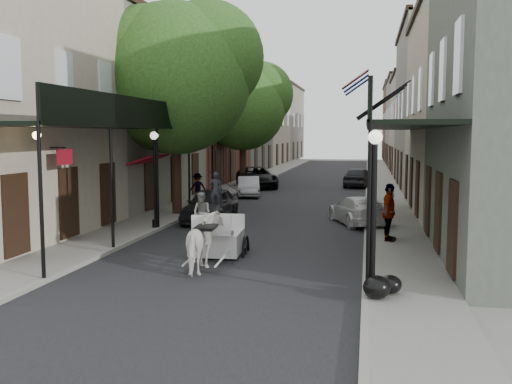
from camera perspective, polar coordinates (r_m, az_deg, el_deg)
The scene contains 24 objects.
ground at distance 15.73m, azimuth -3.81°, elevation -7.94°, with size 140.00×140.00×0.00m, color gray.
road at distance 35.18m, azimuth 4.58°, elevation -0.27°, with size 8.00×90.00×0.01m, color black.
sidewalk_left at distance 36.08m, azimuth -3.33°, elevation -0.02°, with size 2.20×90.00×0.12m, color gray.
sidewalk_right at distance 34.97m, azimuth 12.75°, elevation -0.34°, with size 2.20×90.00×0.12m, color gray.
building_row_left at distance 46.50m, azimuth -4.61°, elevation 7.69°, with size 5.00×80.00×10.50m, color #B7A993.
building_row_right at distance 45.02m, azimuth 17.16°, elevation 7.51°, with size 5.00×80.00×10.50m, color gray.
gallery_left at distance 23.43m, azimuth -10.88°, elevation 6.50°, with size 2.20×18.05×4.88m.
gallery_right at distance 21.75m, azimuth 13.40°, elevation 6.50°, with size 2.20×18.05×4.88m.
tree_near at distance 26.37m, azimuth -7.11°, elevation 11.78°, with size 7.31×6.80×9.63m.
tree_far at distance 39.84m, azimuth -0.80°, elevation 8.86°, with size 6.45×6.00×8.61m.
lamppost_right_near at distance 12.87m, azimuth 11.69°, elevation -1.84°, with size 0.32×0.32×3.71m.
lamppost_left at distance 22.32m, azimuth -10.08°, elevation 1.41°, with size 0.32×0.32×3.71m.
lamppost_right_far at distance 32.80m, azimuth 11.35°, elevation 2.77°, with size 0.32×0.32×3.71m.
horse at distance 15.62m, azimuth -5.13°, elevation -5.08°, with size 0.85×1.87×1.58m, color white.
carriage at distance 17.95m, azimuth -3.46°, elevation -2.87°, with size 1.74×2.41×2.64m.
pedestrian_walking at distance 21.49m, azimuth -5.44°, elevation -2.10°, with size 0.76×0.59×1.56m, color #A7A69D.
pedestrian_sidewalk_left at distance 30.88m, azimuth -5.86°, elevation 0.49°, with size 0.97×0.56×1.51m, color gray.
pedestrian_sidewalk_right at distance 19.79m, azimuth 13.16°, elevation -1.99°, with size 1.15×0.48×1.96m, color gray.
car_left_near at distance 24.39m, azimuth -4.57°, elevation -1.29°, with size 1.71×4.24×1.45m, color black.
car_left_mid at distance 34.10m, azimuth -0.74°, elevation 0.55°, with size 1.25×3.59×1.18m, color #A5A5AA.
car_left_far at distance 39.60m, azimuth 0.07°, elevation 1.48°, with size 2.42×5.24×1.46m, color black.
car_right_near at distance 23.97m, azimuth 10.17°, elevation -1.81°, with size 1.65×4.05×1.18m, color silver.
car_right_far at distance 40.79m, azimuth 10.17°, elevation 1.50°, with size 1.68×4.17×1.42m, color black.
trash_bags at distance 13.18m, azimuth 12.48°, elevation -9.17°, with size 0.87×1.02×0.52m.
Camera 1 is at (3.94, -14.75, 3.75)m, focal length 40.00 mm.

